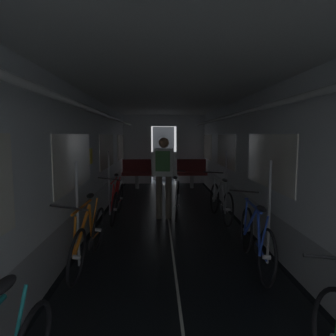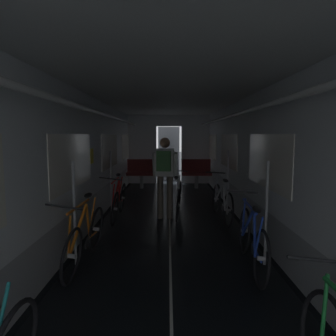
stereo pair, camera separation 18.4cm
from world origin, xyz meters
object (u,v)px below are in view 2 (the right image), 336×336
(bench_seat_far_left, at_px, (140,171))
(bicycle_silver, at_px, (220,202))
(bench_seat_far_right, at_px, (195,171))
(person_cyclist_aisle, at_px, (163,170))
(bicycle_blue, at_px, (250,239))
(bicycle_red, at_px, (117,201))
(bicycle_orange, at_px, (84,237))
(bicycle_white_in_aisle, at_px, (177,198))

(bench_seat_far_left, height_order, bicycle_silver, bench_seat_far_left)
(bench_seat_far_right, bearing_deg, bicycle_silver, -87.40)
(bench_seat_far_right, bearing_deg, person_cyclist_aisle, -104.97)
(bicycle_blue, height_order, person_cyclist_aisle, person_cyclist_aisle)
(bench_seat_far_left, distance_m, bicycle_red, 3.71)
(bicycle_blue, height_order, bicycle_red, bicycle_red)
(bench_seat_far_right, xyz_separation_m, bicycle_orange, (-2.04, -5.98, -0.19))
(bicycle_orange, height_order, bicycle_silver, bicycle_orange)
(bench_seat_far_left, relative_size, bicycle_blue, 0.58)
(bicycle_blue, xyz_separation_m, bicycle_white_in_aisle, (-0.86, 2.62, 0.00))
(bench_seat_far_right, height_order, bicycle_white_in_aisle, bench_seat_far_right)
(bench_seat_far_left, relative_size, bicycle_white_in_aisle, 0.58)
(bench_seat_far_left, xyz_separation_m, bicycle_blue, (1.96, -6.07, -0.18))
(bicycle_white_in_aisle, bearing_deg, bicycle_red, -168.84)
(bicycle_orange, bearing_deg, bicycle_silver, 44.31)
(bicycle_blue, xyz_separation_m, person_cyclist_aisle, (-1.16, 2.35, 0.63))
(bicycle_red, xyz_separation_m, bicycle_silver, (2.13, -0.12, 0.00))
(bicycle_white_in_aisle, bearing_deg, bicycle_orange, -117.89)
(bench_seat_far_right, relative_size, bicycle_white_in_aisle, 0.58)
(bicycle_blue, distance_m, bicycle_silver, 2.25)
(bicycle_red, bearing_deg, bicycle_orange, -91.99)
(bicycle_silver, height_order, bicycle_white_in_aisle, same)
(bicycle_orange, bearing_deg, bench_seat_far_right, 71.20)
(bicycle_blue, bearing_deg, bicycle_silver, 89.75)
(bench_seat_far_left, relative_size, bicycle_red, 0.58)
(bicycle_red, height_order, bicycle_white_in_aisle, bicycle_red)
(bench_seat_far_left, xyz_separation_m, bicycle_white_in_aisle, (1.10, -3.45, -0.18))
(bicycle_blue, relative_size, bicycle_silver, 1.00)
(bicycle_silver, bearing_deg, person_cyclist_aisle, 174.97)
(bicycle_white_in_aisle, bearing_deg, person_cyclist_aisle, -137.75)
(bench_seat_far_left, relative_size, person_cyclist_aisle, 0.58)
(bicycle_blue, xyz_separation_m, bicycle_silver, (0.01, 2.25, 0.00))
(bench_seat_far_left, bearing_deg, person_cyclist_aisle, -77.78)
(bicycle_orange, bearing_deg, bicycle_white_in_aisle, 62.11)
(bicycle_blue, relative_size, bicycle_red, 1.00)
(bench_seat_far_left, height_order, person_cyclist_aisle, person_cyclist_aisle)
(bicycle_orange, xyz_separation_m, person_cyclist_aisle, (1.04, 2.26, 0.63))
(bench_seat_far_left, distance_m, person_cyclist_aisle, 3.83)
(bicycle_orange, distance_m, person_cyclist_aisle, 2.57)
(bench_seat_far_right, distance_m, bicycle_silver, 3.83)
(bench_seat_far_left, bearing_deg, bicycle_silver, -62.69)
(bicycle_red, bearing_deg, bench_seat_far_left, 87.58)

